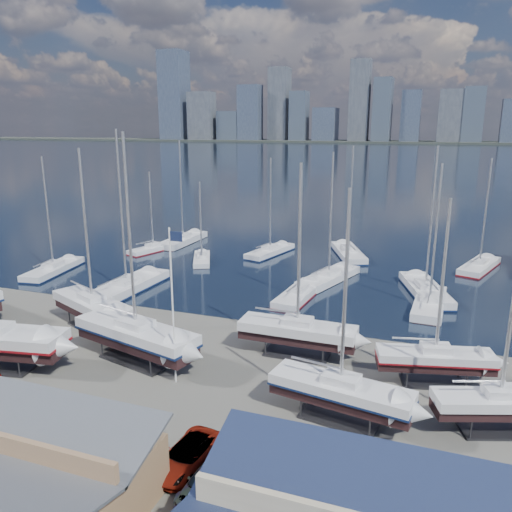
% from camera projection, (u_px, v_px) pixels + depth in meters
% --- Properties ---
extents(ground, '(1400.00, 1400.00, 0.00)m').
position_uv_depth(ground, '(179.00, 364.00, 38.28)').
color(ground, '#605E59').
rests_on(ground, ground).
extents(water, '(1400.00, 600.00, 0.40)m').
position_uv_depth(water, '(410.00, 156.00, 320.65)').
color(water, '#1A263D').
rests_on(water, ground).
extents(far_shore, '(1400.00, 80.00, 2.20)m').
position_uv_depth(far_shore, '(423.00, 142.00, 557.12)').
color(far_shore, '#2D332D').
rests_on(far_shore, ground).
extents(skyline, '(639.14, 43.80, 107.69)m').
position_uv_depth(skyline, '(418.00, 107.00, 544.47)').
color(skyline, '#475166').
rests_on(skyline, far_shore).
extents(shed_grey, '(12.60, 8.40, 4.17)m').
position_uv_depth(shed_grey, '(12.00, 472.00, 23.17)').
color(shed_grey, '#8C6B4C').
rests_on(shed_grey, ground).
extents(sailboat_cradle_2, '(10.08, 6.44, 16.01)m').
position_uv_depth(sailboat_cradle_2, '(93.00, 306.00, 44.72)').
color(sailboat_cradle_2, '#2D2D33').
rests_on(sailboat_cradle_2, ground).
extents(sailboat_cradle_3, '(11.24, 5.57, 17.39)m').
position_uv_depth(sailboat_cradle_3, '(136.00, 335.00, 38.41)').
color(sailboat_cradle_3, '#2D2D33').
rests_on(sailboat_cradle_3, ground).
extents(sailboat_cradle_4, '(9.26, 2.61, 15.18)m').
position_uv_depth(sailboat_cradle_4, '(297.00, 331.00, 39.37)').
color(sailboat_cradle_4, '#2D2D33').
rests_on(sailboat_cradle_4, ground).
extents(sailboat_cradle_5, '(9.15, 3.92, 14.44)m').
position_uv_depth(sailboat_cradle_5, '(341.00, 391.00, 30.53)').
color(sailboat_cradle_5, '#2D2D33').
rests_on(sailboat_cradle_5, ground).
extents(sailboat_cradle_6, '(8.35, 4.10, 13.23)m').
position_uv_depth(sailboat_cradle_6, '(435.00, 359.00, 34.97)').
color(sailboat_cradle_6, '#2D2D33').
rests_on(sailboat_cradle_6, ground).
extents(sailboat_cradle_7, '(7.93, 4.54, 12.75)m').
position_uv_depth(sailboat_cradle_7, '(500.00, 403.00, 29.38)').
color(sailboat_cradle_7, '#2D2D33').
rests_on(sailboat_cradle_7, ground).
extents(sailboat_moored_0, '(4.19, 10.33, 15.01)m').
position_uv_depth(sailboat_moored_0, '(54.00, 271.00, 62.20)').
color(sailboat_moored_0, black).
rests_on(sailboat_moored_0, water).
extents(sailboat_moored_1, '(4.71, 8.40, 12.10)m').
position_uv_depth(sailboat_moored_1, '(153.00, 249.00, 72.96)').
color(sailboat_moored_1, black).
rests_on(sailboat_moored_1, water).
extents(sailboat_moored_2, '(3.30, 10.99, 16.50)m').
position_uv_depth(sailboat_moored_2, '(183.00, 241.00, 77.95)').
color(sailboat_moored_2, black).
rests_on(sailboat_moored_2, water).
extents(sailboat_moored_3, '(4.05, 12.42, 18.34)m').
position_uv_depth(sailboat_moored_3, '(127.00, 289.00, 55.03)').
color(sailboat_moored_3, black).
rests_on(sailboat_moored_3, water).
extents(sailboat_moored_4, '(5.04, 7.69, 11.32)m').
position_uv_depth(sailboat_moored_4, '(202.00, 260.00, 67.29)').
color(sailboat_moored_4, black).
rests_on(sailboat_moored_4, water).
extents(sailboat_moored_5, '(4.95, 9.90, 14.25)m').
position_uv_depth(sailboat_moored_5, '(270.00, 253.00, 71.11)').
color(sailboat_moored_5, black).
rests_on(sailboat_moored_5, water).
extents(sailboat_moored_6, '(3.54, 9.68, 14.15)m').
position_uv_depth(sailboat_moored_6, '(299.00, 295.00, 53.04)').
color(sailboat_moored_6, black).
rests_on(sailboat_moored_6, water).
extents(sailboat_moored_7, '(5.96, 10.80, 15.72)m').
position_uv_depth(sailboat_moored_7, '(329.00, 279.00, 58.77)').
color(sailboat_moored_7, black).
rests_on(sailboat_moored_7, water).
extents(sailboat_moored_8, '(6.80, 11.04, 16.00)m').
position_uv_depth(sailboat_moored_8, '(348.00, 254.00, 70.19)').
color(sailboat_moored_8, black).
rests_on(sailboat_moored_8, water).
extents(sailboat_moored_9, '(3.30, 10.10, 15.05)m').
position_uv_depth(sailboat_moored_9, '(429.00, 305.00, 50.18)').
color(sailboat_moored_9, black).
rests_on(sailboat_moored_9, water).
extents(sailboat_moored_10, '(6.31, 11.52, 16.60)m').
position_uv_depth(sailboat_moored_10, '(425.00, 292.00, 54.15)').
color(sailboat_moored_10, black).
rests_on(sailboat_moored_10, water).
extents(sailboat_moored_11, '(5.86, 10.19, 14.70)m').
position_uv_depth(sailboat_moored_11, '(479.00, 267.00, 63.57)').
color(sailboat_moored_11, black).
rests_on(sailboat_moored_11, water).
extents(car_b, '(4.34, 2.27, 1.36)m').
position_uv_depth(car_b, '(14.00, 419.00, 29.94)').
color(car_b, gray).
rests_on(car_b, ground).
extents(car_c, '(2.78, 5.07, 1.35)m').
position_uv_depth(car_c, '(187.00, 455.00, 26.62)').
color(car_c, gray).
rests_on(car_c, ground).
extents(car_d, '(2.29, 4.64, 1.30)m').
position_uv_depth(car_d, '(209.00, 481.00, 24.73)').
color(car_d, gray).
rests_on(car_d, ground).
extents(flagpole, '(1.00, 0.12, 11.25)m').
position_uv_depth(flagpole, '(173.00, 297.00, 34.03)').
color(flagpole, white).
rests_on(flagpole, ground).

